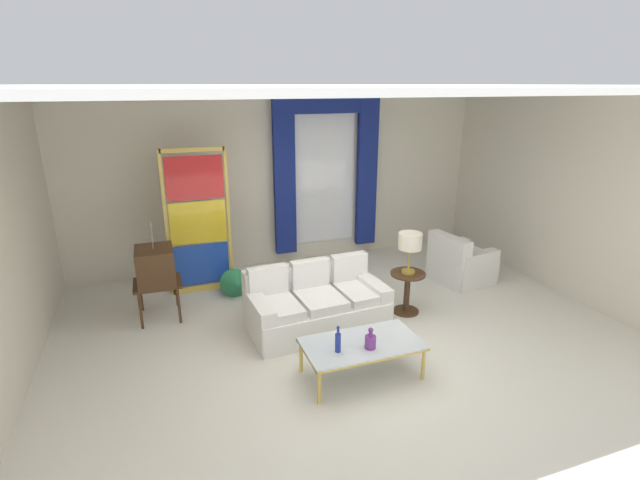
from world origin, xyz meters
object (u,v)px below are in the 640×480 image
peacock_figurine (236,285)px  table_lamp_brass (410,243)px  bottle_blue_decanter (338,341)px  vintage_tv (155,267)px  stained_glass_divider (198,225)px  armchair_white (459,264)px  round_side_table (407,289)px  couch_white_long (315,304)px  coffee_table (362,345)px  bottle_crystal_tall (370,341)px

peacock_figurine → table_lamp_brass: table_lamp_brass is taller
bottle_blue_decanter → table_lamp_brass: (1.54, 1.25, 0.50)m
bottle_blue_decanter → vintage_tv: 2.86m
peacock_figurine → stained_glass_divider: bearing=133.1°
armchair_white → round_side_table: 1.53m
couch_white_long → armchair_white: couch_white_long is taller
stained_glass_divider → round_side_table: bearing=-33.5°
bottle_blue_decanter → vintage_tv: (-1.71, 2.28, 0.20)m
couch_white_long → peacock_figurine: couch_white_long is taller
coffee_table → couch_white_long: bearing=94.5°
stained_glass_divider → peacock_figurine: stained_glass_divider is taller
bottle_blue_decanter → armchair_white: bearing=33.8°
couch_white_long → bottle_blue_decanter: bearing=-99.2°
bottle_crystal_tall → stained_glass_divider: 3.36m
vintage_tv → bottle_crystal_tall: bearing=-48.6°
vintage_tv → peacock_figurine: bearing=11.8°
round_side_table → table_lamp_brass: (0.00, -0.00, 0.67)m
coffee_table → bottle_crystal_tall: bottle_crystal_tall is taller
stained_glass_divider → peacock_figurine: size_ratio=3.67×
round_side_table → armchair_white: bearing=27.0°
vintage_tv → peacock_figurine: size_ratio=2.24×
peacock_figurine → vintage_tv: bearing=-168.2°
coffee_table → vintage_tv: (-2.02, 2.20, 0.35)m
couch_white_long → vintage_tv: (-1.92, 0.95, 0.42)m
stained_glass_divider → bottle_blue_decanter: bearing=-70.6°
coffee_table → bottle_crystal_tall: (0.04, -0.13, 0.12)m
stained_glass_divider → table_lamp_brass: (2.59, -1.71, -0.03)m
stained_glass_divider → bottle_crystal_tall: bearing=-65.2°
vintage_tv → bottle_blue_decanter: bearing=-53.2°
peacock_figurine → table_lamp_brass: (2.16, -1.26, 0.81)m
stained_glass_divider → table_lamp_brass: bearing=-33.5°
armchair_white → round_side_table: armchair_white is taller
bottle_blue_decanter → vintage_tv: vintage_tv is taller
stained_glass_divider → round_side_table: (2.59, -1.71, -0.70)m
vintage_tv → table_lamp_brass: (3.25, -1.03, 0.30)m
armchair_white → vintage_tv: bearing=175.8°
table_lamp_brass → couch_white_long: bearing=176.6°
table_lamp_brass → vintage_tv: bearing=162.4°
vintage_tv → table_lamp_brass: vintage_tv is taller
couch_white_long → bottle_crystal_tall: 1.40m
couch_white_long → bottle_crystal_tall: bearing=-84.4°
coffee_table → round_side_table: (1.23, 1.17, -0.02)m
bottle_blue_decanter → bottle_crystal_tall: bearing=-7.8°
couch_white_long → bottle_crystal_tall: size_ratio=7.66×
stained_glass_divider → table_lamp_brass: 3.10m
couch_white_long → coffee_table: bearing=-85.5°
vintage_tv → round_side_table: vintage_tv is taller
bottle_crystal_tall → vintage_tv: bearing=131.4°
bottle_crystal_tall → table_lamp_brass: size_ratio=0.41×
table_lamp_brass → armchair_white: bearing=27.0°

